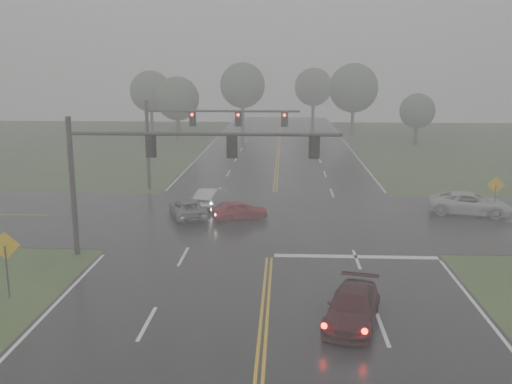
# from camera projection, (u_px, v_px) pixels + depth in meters

# --- Properties ---
(main_road) EXTENTS (18.00, 160.00, 0.02)m
(main_road) POSITION_uv_depth(u_px,v_px,m) (272.00, 227.00, 35.42)
(main_road) COLOR black
(main_road) RESTS_ON ground
(cross_street) EXTENTS (120.00, 14.00, 0.02)m
(cross_street) POSITION_uv_depth(u_px,v_px,m) (273.00, 218.00, 37.37)
(cross_street) COLOR black
(cross_street) RESTS_ON ground
(stop_bar) EXTENTS (8.50, 0.50, 0.01)m
(stop_bar) POSITION_uv_depth(u_px,v_px,m) (356.00, 257.00, 29.73)
(stop_bar) COLOR white
(stop_bar) RESTS_ON ground
(sedan_maroon) EXTENTS (2.90, 4.82, 1.31)m
(sedan_maroon) POSITION_uv_depth(u_px,v_px,m) (352.00, 323.00, 22.05)
(sedan_maroon) COLOR black
(sedan_maroon) RESTS_ON ground
(sedan_red) EXTENTS (3.94, 2.55, 1.25)m
(sedan_red) POSITION_uv_depth(u_px,v_px,m) (240.00, 220.00, 37.07)
(sedan_red) COLOR maroon
(sedan_red) RESTS_ON ground
(sedan_silver) EXTENTS (2.23, 4.14, 1.29)m
(sedan_silver) POSITION_uv_depth(u_px,v_px,m) (211.00, 206.00, 40.75)
(sedan_silver) COLOR #B3B6BB
(sedan_silver) RESTS_ON ground
(car_grey) EXTENTS (3.37, 4.83, 1.22)m
(car_grey) POSITION_uv_depth(u_px,v_px,m) (188.00, 218.00, 37.60)
(car_grey) COLOR #5C5E64
(car_grey) RESTS_ON ground
(pickup_white) EXTENTS (5.72, 3.60, 1.47)m
(pickup_white) POSITION_uv_depth(u_px,v_px,m) (469.00, 214.00, 38.43)
(pickup_white) COLOR #BCBEC0
(pickup_white) RESTS_ON ground
(signal_gantry_near) EXTENTS (13.94, 0.32, 7.28)m
(signal_gantry_near) POSITION_uv_depth(u_px,v_px,m) (155.00, 159.00, 28.93)
(signal_gantry_near) COLOR black
(signal_gantry_near) RESTS_ON ground
(signal_gantry_far) EXTENTS (12.25, 0.36, 7.19)m
(signal_gantry_far) POSITION_uv_depth(u_px,v_px,m) (194.00, 128.00, 45.07)
(signal_gantry_far) COLOR black
(signal_gantry_far) RESTS_ON ground
(sign_diamond_west) EXTENTS (1.20, 0.32, 2.95)m
(sign_diamond_west) POSITION_uv_depth(u_px,v_px,m) (6.00, 254.00, 24.07)
(sign_diamond_west) COLOR black
(sign_diamond_west) RESTS_ON ground
(sign_diamond_east) EXTENTS (1.12, 0.21, 2.71)m
(sign_diamond_east) POSITION_uv_depth(u_px,v_px,m) (495.00, 190.00, 37.47)
(sign_diamond_east) COLOR black
(sign_diamond_east) RESTS_ON ground
(tree_nw_a) EXTENTS (5.83, 5.83, 8.57)m
(tree_nw_a) POSITION_uv_depth(u_px,v_px,m) (177.00, 99.00, 75.99)
(tree_nw_a) COLOR #362A23
(tree_nw_a) RESTS_ON ground
(tree_ne_a) EXTENTS (7.05, 7.05, 10.35)m
(tree_ne_a) POSITION_uv_depth(u_px,v_px,m) (354.00, 88.00, 81.74)
(tree_ne_a) COLOR #362A23
(tree_ne_a) RESTS_ON ground
(tree_n_mid) EXTENTS (7.18, 7.18, 10.54)m
(tree_n_mid) POSITION_uv_depth(u_px,v_px,m) (242.00, 85.00, 90.34)
(tree_n_mid) COLOR #362A23
(tree_n_mid) RESTS_ON ground
(tree_e_near) EXTENTS (4.45, 4.45, 6.54)m
(tree_e_near) POSITION_uv_depth(u_px,v_px,m) (417.00, 111.00, 72.14)
(tree_e_near) COLOR #362A23
(tree_e_near) RESTS_ON ground
(tree_nw_b) EXTENTS (6.33, 6.33, 9.29)m
(tree_nw_b) POSITION_uv_depth(u_px,v_px,m) (151.00, 92.00, 87.07)
(tree_nw_b) COLOR #362A23
(tree_nw_b) RESTS_ON ground
(tree_n_far) EXTENTS (6.61, 6.61, 9.71)m
(tree_n_far) POSITION_uv_depth(u_px,v_px,m) (313.00, 87.00, 99.26)
(tree_n_far) COLOR #362A23
(tree_n_far) RESTS_ON ground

